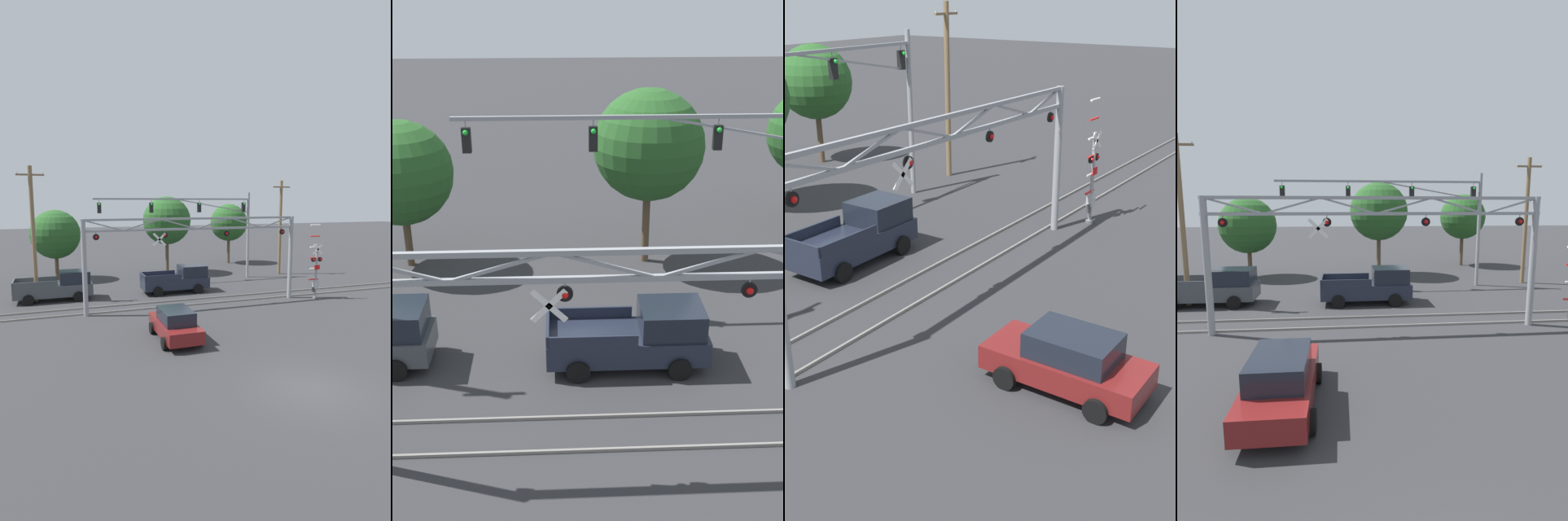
{
  "view_description": "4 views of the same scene",
  "coord_description": "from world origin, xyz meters",
  "views": [
    {
      "loc": [
        -8.93,
        -12.18,
        7.03
      ],
      "look_at": [
        0.73,
        15.24,
        2.76
      ],
      "focal_mm": 28.0,
      "sensor_mm": 36.0,
      "label": 1
    },
    {
      "loc": [
        -2.27,
        -0.49,
        11.66
      ],
      "look_at": [
        -1.48,
        16.05,
        4.32
      ],
      "focal_mm": 45.0,
      "sensor_mm": 36.0,
      "label": 2
    },
    {
      "loc": [
        -16.3,
        0.87,
        9.51
      ],
      "look_at": [
        -0.44,
        11.61,
        1.51
      ],
      "focal_mm": 45.0,
      "sensor_mm": 36.0,
      "label": 3
    },
    {
      "loc": [
        -1.6,
        -2.1,
        5.49
      ],
      "look_at": [
        0.08,
        15.85,
        2.73
      ],
      "focal_mm": 24.0,
      "sensor_mm": 36.0,
      "label": 4
    }
  ],
  "objects": [
    {
      "name": "sedan_waiting",
      "position": [
        -3.26,
        7.01,
        0.82
      ],
      "size": [
        2.03,
        4.22,
        1.63
      ],
      "color": "maroon",
      "rests_on": "ground_plane"
    },
    {
      "name": "utility_pole_right",
      "position": [
        11.69,
        21.88,
        4.62
      ],
      "size": [
        1.8,
        0.28,
        8.94
      ],
      "color": "brown",
      "rests_on": "ground_plane"
    },
    {
      "name": "crossing_gantry",
      "position": [
        -0.01,
        12.97,
        4.02
      ],
      "size": [
        14.72,
        0.31,
        5.96
      ],
      "color": "gray",
      "rests_on": "ground_plane"
    },
    {
      "name": "crossing_signal_mast",
      "position": [
        8.81,
        12.08,
        2.0
      ],
      "size": [
        1.04,
        0.35,
        5.39
      ],
      "color": "gray",
      "rests_on": "ground_plane"
    },
    {
      "name": "rail_track_near",
      "position": [
        0.0,
        13.25,
        0.05
      ],
      "size": [
        80.0,
        0.08,
        0.1
      ],
      "primitive_type": "cube",
      "color": "gray",
      "rests_on": "ground_plane"
    },
    {
      "name": "rail_track_far",
      "position": [
        0.0,
        14.68,
        0.05
      ],
      "size": [
        80.0,
        0.08,
        0.1
      ],
      "primitive_type": "cube",
      "color": "gray",
      "rests_on": "ground_plane"
    },
    {
      "name": "pickup_truck_lead",
      "position": [
        0.16,
        17.48,
        0.99
      ],
      "size": [
        5.11,
        2.21,
        2.06
      ],
      "color": "#1E2333",
      "rests_on": "ground_plane"
    },
    {
      "name": "traffic_signal_span",
      "position": [
        4.2,
        21.37,
        5.57
      ],
      "size": [
        13.94,
        0.39,
        7.79
      ],
      "color": "gray",
      "rests_on": "ground_plane"
    },
    {
      "name": "background_tree_far_right_verge",
      "position": [
        9.89,
        29.9,
        4.61
      ],
      "size": [
        4.17,
        4.17,
        6.71
      ],
      "color": "brown",
      "rests_on": "ground_plane"
    }
  ]
}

